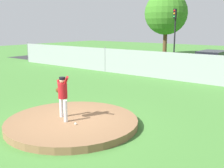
{
  "coord_description": "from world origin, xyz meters",
  "views": [
    {
      "loc": [
        6.77,
        -6.47,
        3.47
      ],
      "look_at": [
        0.22,
        2.04,
        1.21
      ],
      "focal_mm": 43.85,
      "sensor_mm": 36.0,
      "label": 1
    }
  ],
  "objects_px": {
    "baseball": "(76,124)",
    "traffic_light_near": "(175,26)",
    "pitcher_youth": "(63,93)",
    "parked_car_charcoal": "(211,63)",
    "traffic_cone_orange": "(137,64)"
  },
  "relations": [
    {
      "from": "traffic_cone_orange",
      "to": "traffic_light_near",
      "type": "bearing_deg",
      "value": 76.77
    },
    {
      "from": "traffic_cone_orange",
      "to": "traffic_light_near",
      "type": "xyz_separation_m",
      "value": [
        1.14,
        4.87,
        3.23
      ]
    },
    {
      "from": "pitcher_youth",
      "to": "baseball",
      "type": "relative_size",
      "value": 21.79
    },
    {
      "from": "pitcher_youth",
      "to": "parked_car_charcoal",
      "type": "distance_m",
      "value": 14.3
    },
    {
      "from": "baseball",
      "to": "traffic_light_near",
      "type": "xyz_separation_m",
      "value": [
        -5.4,
        18.95,
        3.21
      ]
    },
    {
      "from": "baseball",
      "to": "pitcher_youth",
      "type": "bearing_deg",
      "value": 168.6
    },
    {
      "from": "parked_car_charcoal",
      "to": "traffic_cone_orange",
      "type": "distance_m",
      "value": 6.36
    },
    {
      "from": "pitcher_youth",
      "to": "parked_car_charcoal",
      "type": "xyz_separation_m",
      "value": [
        0.54,
        14.29,
        -0.36
      ]
    },
    {
      "from": "pitcher_youth",
      "to": "traffic_cone_orange",
      "type": "xyz_separation_m",
      "value": [
        -5.78,
        13.93,
        -0.92
      ]
    },
    {
      "from": "baseball",
      "to": "traffic_cone_orange",
      "type": "relative_size",
      "value": 0.13
    },
    {
      "from": "parked_car_charcoal",
      "to": "traffic_light_near",
      "type": "relative_size",
      "value": 0.92
    },
    {
      "from": "baseball",
      "to": "traffic_cone_orange",
      "type": "bearing_deg",
      "value": 114.9
    },
    {
      "from": "parked_car_charcoal",
      "to": "traffic_light_near",
      "type": "height_order",
      "value": "traffic_light_near"
    },
    {
      "from": "pitcher_youth",
      "to": "parked_car_charcoal",
      "type": "height_order",
      "value": "pitcher_youth"
    },
    {
      "from": "baseball",
      "to": "traffic_light_near",
      "type": "relative_size",
      "value": 0.01
    }
  ]
}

